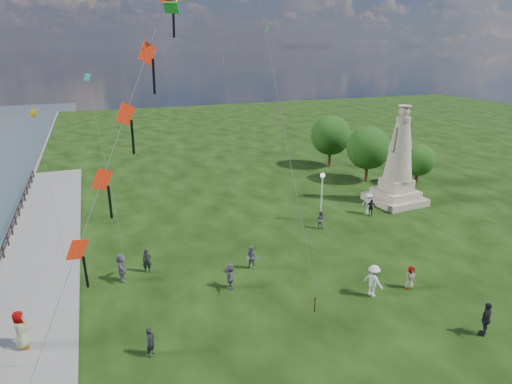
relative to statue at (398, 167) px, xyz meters
name	(u,v)px	position (x,y,z in m)	size (l,w,h in m)	color
waterfront	(6,313)	(-30.96, -6.69, -3.43)	(200.00, 200.00, 1.51)	#304248
statue	(398,167)	(0.00, 0.00, 0.00)	(4.70, 4.70, 8.92)	tan
lamppost	(322,187)	(-8.73, -1.66, -0.34)	(0.39, 0.39, 4.20)	silver
tree_row	(357,144)	(1.73, 9.11, 0.19)	(8.75, 13.56, 6.13)	#382314
person_0	(150,342)	(-24.02, -13.04, -2.63)	(0.54, 0.36, 1.49)	black
person_1	(252,258)	(-16.78, -7.06, -2.55)	(0.80, 0.49, 1.65)	#595960
person_2	(373,281)	(-11.32, -12.44, -2.41)	(1.25, 0.64, 1.93)	silver
person_3	(486,319)	(-8.24, -17.45, -2.45)	(1.07, 0.55, 1.83)	black
person_4	(410,277)	(-8.77, -12.58, -2.65)	(0.71, 0.43, 1.45)	#595960
person_5	(122,267)	(-24.71, -5.53, -2.46)	(1.69, 0.73, 1.82)	#595960
person_6	(147,261)	(-23.13, -5.00, -2.58)	(0.58, 0.38, 1.58)	black
person_7	(320,219)	(-9.39, -2.76, -2.63)	(0.72, 0.44, 1.48)	#595960
person_8	(368,203)	(-4.02, -1.50, -2.43)	(1.22, 0.63, 1.89)	silver
person_9	(371,207)	(-4.07, -1.97, -2.61)	(0.89, 0.45, 1.51)	black
person_10	(21,331)	(-29.65, -10.37, -2.40)	(0.95, 0.58, 1.94)	#595960
person_11	(230,276)	(-18.78, -8.71, -2.57)	(1.48, 0.64, 1.60)	#595960
red_kite_train	(146,63)	(-22.97, -11.06, 9.68)	(10.40, 9.35, 20.96)	black
small_kites	(204,36)	(-15.16, 9.26, 11.20)	(28.54, 17.86, 26.47)	#1CACA0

